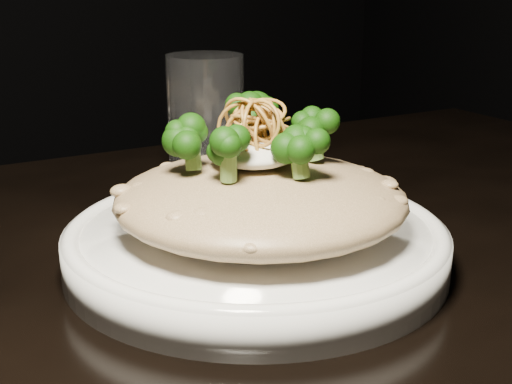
{
  "coord_description": "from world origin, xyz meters",
  "views": [
    {
      "loc": [
        -0.24,
        -0.38,
        0.96
      ],
      "look_at": [
        -0.0,
        0.03,
        0.81
      ],
      "focal_mm": 50.0,
      "sensor_mm": 36.0,
      "label": 1
    }
  ],
  "objects": [
    {
      "name": "table",
      "position": [
        0.0,
        0.0,
        0.67
      ],
      "size": [
        1.1,
        0.8,
        0.75
      ],
      "color": "black",
      "rests_on": "ground"
    },
    {
      "name": "plate",
      "position": [
        -0.0,
        0.03,
        0.76
      ],
      "size": [
        0.27,
        0.27,
        0.03
      ],
      "primitive_type": "cylinder",
      "color": "white",
      "rests_on": "table"
    },
    {
      "name": "risotto",
      "position": [
        -0.0,
        0.03,
        0.8
      ],
      "size": [
        0.21,
        0.21,
        0.05
      ],
      "primitive_type": "ellipsoid",
      "color": "brown",
      "rests_on": "plate"
    },
    {
      "name": "broccoli",
      "position": [
        -0.0,
        0.03,
        0.85
      ],
      "size": [
        0.13,
        0.13,
        0.05
      ],
      "primitive_type": null,
      "color": "black",
      "rests_on": "risotto"
    },
    {
      "name": "cheese",
      "position": [
        -0.0,
        0.04,
        0.83
      ],
      "size": [
        0.06,
        0.06,
        0.02
      ],
      "primitive_type": "ellipsoid",
      "color": "white",
      "rests_on": "risotto"
    },
    {
      "name": "shallots",
      "position": [
        0.0,
        0.03,
        0.86
      ],
      "size": [
        0.06,
        0.06,
        0.04
      ],
      "primitive_type": null,
      "color": "brown",
      "rests_on": "cheese"
    },
    {
      "name": "drinking_glass",
      "position": [
        0.05,
        0.22,
        0.81
      ],
      "size": [
        0.08,
        0.08,
        0.13
      ],
      "primitive_type": "cylinder",
      "rotation": [
        0.0,
        0.0,
        -0.1
      ],
      "color": "silver",
      "rests_on": "table"
    }
  ]
}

